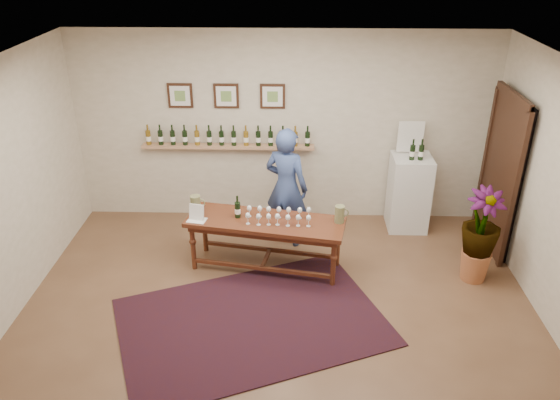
{
  "coord_description": "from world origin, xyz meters",
  "views": [
    {
      "loc": [
        0.16,
        -4.98,
        4.01
      ],
      "look_at": [
        0.0,
        0.8,
        1.1
      ],
      "focal_mm": 35.0,
      "sensor_mm": 36.0,
      "label": 1
    }
  ],
  "objects_px": {
    "display_pedestal": "(409,193)",
    "person": "(286,187)",
    "tasting_table": "(265,227)",
    "potted_plant": "(480,236)"
  },
  "relations": [
    {
      "from": "display_pedestal",
      "to": "potted_plant",
      "type": "bearing_deg",
      "value": -65.3
    },
    {
      "from": "display_pedestal",
      "to": "person",
      "type": "relative_size",
      "value": 0.66
    },
    {
      "from": "tasting_table",
      "to": "display_pedestal",
      "type": "relative_size",
      "value": 1.87
    },
    {
      "from": "display_pedestal",
      "to": "person",
      "type": "distance_m",
      "value": 1.85
    },
    {
      "from": "tasting_table",
      "to": "display_pedestal",
      "type": "xyz_separation_m",
      "value": [
        2.02,
        1.15,
        -0.05
      ]
    },
    {
      "from": "potted_plant",
      "to": "person",
      "type": "height_order",
      "value": "person"
    },
    {
      "from": "tasting_table",
      "to": "person",
      "type": "relative_size",
      "value": 1.23
    },
    {
      "from": "display_pedestal",
      "to": "person",
      "type": "height_order",
      "value": "person"
    },
    {
      "from": "person",
      "to": "display_pedestal",
      "type": "bearing_deg",
      "value": -140.12
    },
    {
      "from": "tasting_table",
      "to": "display_pedestal",
      "type": "bearing_deg",
      "value": 40.18
    }
  ]
}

